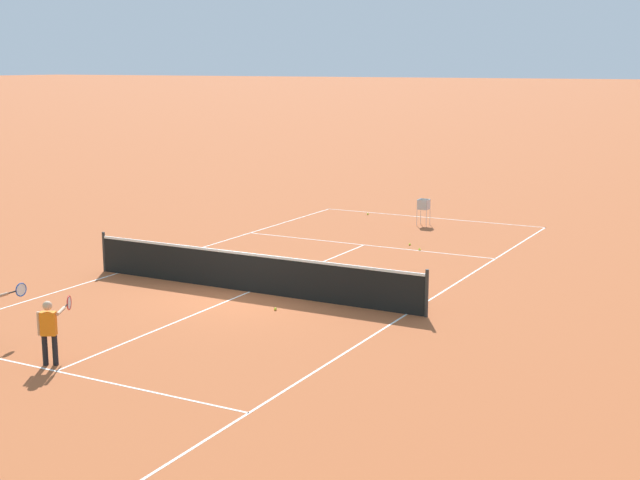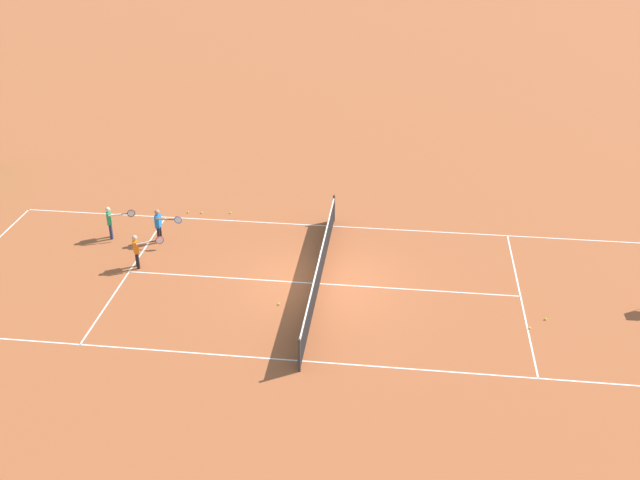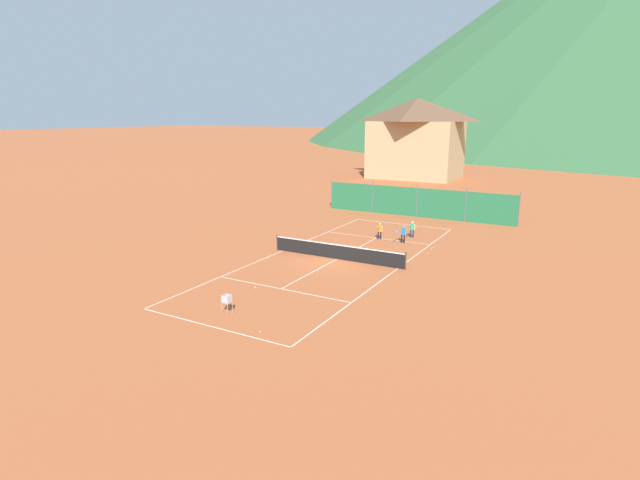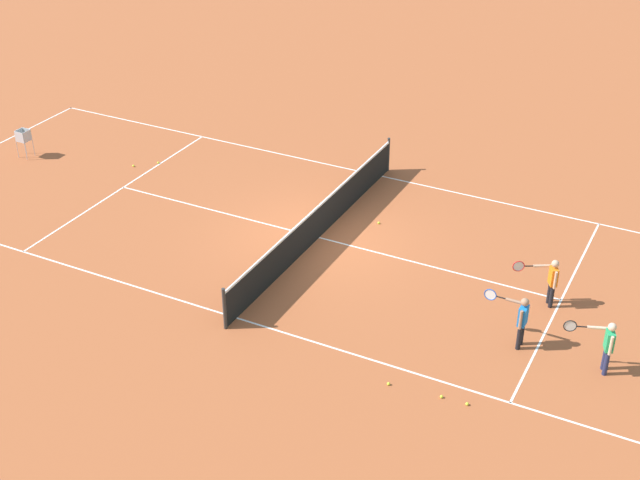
{
  "view_description": "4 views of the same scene",
  "coord_description": "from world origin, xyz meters",
  "px_view_note": "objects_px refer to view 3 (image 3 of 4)",
  "views": [
    {
      "loc": [
        -11.37,
        17.51,
        5.42
      ],
      "look_at": [
        -0.73,
        -2.22,
        0.96
      ],
      "focal_mm": 50.0,
      "sensor_mm": 36.0,
      "label": 1
    },
    {
      "loc": [
        -20.54,
        -2.47,
        12.76
      ],
      "look_at": [
        0.64,
        0.06,
        1.27
      ],
      "focal_mm": 42.0,
      "sensor_mm": 36.0,
      "label": 2
    },
    {
      "loc": [
        13.9,
        -27.07,
        8.9
      ],
      "look_at": [
        -1.04,
        -0.34,
        1.2
      ],
      "focal_mm": 28.0,
      "sensor_mm": 36.0,
      "label": 3
    },
    {
      "loc": [
        17.99,
        9.26,
        11.73
      ],
      "look_at": [
        1.18,
        0.64,
        0.71
      ],
      "focal_mm": 50.0,
      "sensor_mm": 36.0,
      "label": 4
    }
  ],
  "objects_px": {
    "tennis_ball_by_net_right": "(428,253)",
    "ball_hopper": "(227,300)",
    "tennis_ball_alley_left": "(255,288)",
    "tennis_ball_near_corner": "(433,247)",
    "player_far_service": "(380,230)",
    "player_near_baseline": "(412,228)",
    "player_far_baseline": "(403,233)",
    "alpine_chalet": "(416,137)",
    "tennis_ball_alley_right": "(326,252)",
    "tennis_net": "(337,251)",
    "tennis_ball_by_net_left": "(260,332)",
    "tennis_ball_service_box": "(432,249)",
    "tennis_ball_mid_court": "(253,283)"
  },
  "relations": [
    {
      "from": "player_far_service",
      "to": "tennis_ball_service_box",
      "type": "distance_m",
      "value": 4.41
    },
    {
      "from": "player_far_service",
      "to": "tennis_ball_alley_left",
      "type": "relative_size",
      "value": 18.33
    },
    {
      "from": "player_far_baseline",
      "to": "tennis_ball_mid_court",
      "type": "relative_size",
      "value": 18.92
    },
    {
      "from": "tennis_net",
      "to": "tennis_ball_by_net_left",
      "type": "bearing_deg",
      "value": -78.9
    },
    {
      "from": "tennis_ball_by_net_left",
      "to": "tennis_ball_alley_right",
      "type": "bearing_deg",
      "value": 106.18
    },
    {
      "from": "tennis_net",
      "to": "alpine_chalet",
      "type": "distance_m",
      "value": 44.48
    },
    {
      "from": "player_far_service",
      "to": "tennis_ball_by_net_left",
      "type": "bearing_deg",
      "value": -83.85
    },
    {
      "from": "tennis_ball_by_net_right",
      "to": "player_near_baseline",
      "type": "bearing_deg",
      "value": 122.96
    },
    {
      "from": "tennis_net",
      "to": "ball_hopper",
      "type": "distance_m",
      "value": 10.4
    },
    {
      "from": "tennis_ball_by_net_left",
      "to": "tennis_ball_by_net_right",
      "type": "xyz_separation_m",
      "value": [
        2.47,
        15.4,
        0.0
      ]
    },
    {
      "from": "tennis_ball_service_box",
      "to": "ball_hopper",
      "type": "bearing_deg",
      "value": -107.5
    },
    {
      "from": "player_near_baseline",
      "to": "tennis_ball_alley_left",
      "type": "relative_size",
      "value": 18.61
    },
    {
      "from": "alpine_chalet",
      "to": "tennis_ball_alley_left",
      "type": "bearing_deg",
      "value": -80.58
    },
    {
      "from": "player_far_baseline",
      "to": "alpine_chalet",
      "type": "relative_size",
      "value": 0.1
    },
    {
      "from": "tennis_net",
      "to": "tennis_ball_alley_right",
      "type": "distance_m",
      "value": 1.84
    },
    {
      "from": "tennis_ball_by_net_right",
      "to": "ball_hopper",
      "type": "relative_size",
      "value": 0.07
    },
    {
      "from": "tennis_ball_alley_left",
      "to": "player_far_service",
      "type": "bearing_deg",
      "value": 83.1
    },
    {
      "from": "tennis_ball_by_net_right",
      "to": "alpine_chalet",
      "type": "relative_size",
      "value": 0.01
    },
    {
      "from": "tennis_ball_mid_court",
      "to": "tennis_ball_by_net_right",
      "type": "relative_size",
      "value": 1.0
    },
    {
      "from": "tennis_net",
      "to": "player_near_baseline",
      "type": "bearing_deg",
      "value": 73.84
    },
    {
      "from": "tennis_ball_by_net_left",
      "to": "tennis_ball_mid_court",
      "type": "xyz_separation_m",
      "value": [
        -4.01,
        4.92,
        0.0
      ]
    },
    {
      "from": "tennis_ball_alley_left",
      "to": "tennis_ball_mid_court",
      "type": "xyz_separation_m",
      "value": [
        -0.53,
        0.54,
        0.0
      ]
    },
    {
      "from": "player_far_baseline",
      "to": "alpine_chalet",
      "type": "height_order",
      "value": "alpine_chalet"
    },
    {
      "from": "player_far_baseline",
      "to": "tennis_ball_service_box",
      "type": "bearing_deg",
      "value": -19.65
    },
    {
      "from": "alpine_chalet",
      "to": "tennis_ball_by_net_right",
      "type": "bearing_deg",
      "value": -69.95
    },
    {
      "from": "player_far_baseline",
      "to": "tennis_ball_alley_right",
      "type": "height_order",
      "value": "player_far_baseline"
    },
    {
      "from": "tennis_ball_mid_court",
      "to": "alpine_chalet",
      "type": "height_order",
      "value": "alpine_chalet"
    },
    {
      "from": "tennis_ball_mid_court",
      "to": "tennis_ball_service_box",
      "type": "distance_m",
      "value": 13.21
    },
    {
      "from": "tennis_ball_by_net_right",
      "to": "ball_hopper",
      "type": "xyz_separation_m",
      "value": [
        -5.01,
        -14.42,
        0.62
      ]
    },
    {
      "from": "player_near_baseline",
      "to": "tennis_ball_alley_left",
      "type": "xyz_separation_m",
      "value": [
        -3.5,
        -14.78,
        -0.68
      ]
    },
    {
      "from": "tennis_ball_near_corner",
      "to": "tennis_ball_mid_court",
      "type": "bearing_deg",
      "value": -117.64
    },
    {
      "from": "player_near_baseline",
      "to": "player_far_baseline",
      "type": "xyz_separation_m",
      "value": [
        -0.06,
        -1.81,
        0.01
      ]
    },
    {
      "from": "tennis_ball_service_box",
      "to": "player_near_baseline",
      "type": "bearing_deg",
      "value": 131.1
    },
    {
      "from": "tennis_net",
      "to": "tennis_ball_alley_left",
      "type": "relative_size",
      "value": 139.09
    },
    {
      "from": "tennis_ball_alley_right",
      "to": "player_near_baseline",
      "type": "bearing_deg",
      "value": 61.38
    },
    {
      "from": "tennis_net",
      "to": "tennis_ball_mid_court",
      "type": "distance_m",
      "value": 6.71
    },
    {
      "from": "player_far_service",
      "to": "tennis_ball_by_net_left",
      "type": "height_order",
      "value": "player_far_service"
    },
    {
      "from": "tennis_ball_near_corner",
      "to": "tennis_ball_service_box",
      "type": "bearing_deg",
      "value": -87.68
    },
    {
      "from": "player_near_baseline",
      "to": "tennis_ball_alley_right",
      "type": "distance_m",
      "value": 7.65
    },
    {
      "from": "player_near_baseline",
      "to": "tennis_ball_alley_right",
      "type": "height_order",
      "value": "player_near_baseline"
    },
    {
      "from": "player_far_baseline",
      "to": "alpine_chalet",
      "type": "xyz_separation_m",
      "value": [
        -11.76,
        37.13,
        5.09
      ]
    },
    {
      "from": "tennis_ball_mid_court",
      "to": "alpine_chalet",
      "type": "bearing_deg",
      "value": 98.92
    },
    {
      "from": "player_near_baseline",
      "to": "player_far_service",
      "type": "xyz_separation_m",
      "value": [
        -1.91,
        -1.65,
        -0.01
      ]
    },
    {
      "from": "tennis_ball_near_corner",
      "to": "ball_hopper",
      "type": "xyz_separation_m",
      "value": [
        -4.87,
        -16.05,
        0.62
      ]
    },
    {
      "from": "ball_hopper",
      "to": "tennis_ball_by_net_right",
      "type": "bearing_deg",
      "value": 70.82
    },
    {
      "from": "tennis_ball_near_corner",
      "to": "ball_hopper",
      "type": "relative_size",
      "value": 0.07
    },
    {
      "from": "tennis_ball_alley_left",
      "to": "tennis_ball_mid_court",
      "type": "bearing_deg",
      "value": 134.77
    },
    {
      "from": "tennis_ball_alley_left",
      "to": "tennis_ball_near_corner",
      "type": "bearing_deg",
      "value": 65.34
    },
    {
      "from": "tennis_ball_alley_left",
      "to": "tennis_ball_by_net_right",
      "type": "relative_size",
      "value": 1.0
    },
    {
      "from": "tennis_ball_mid_court",
      "to": "alpine_chalet",
      "type": "xyz_separation_m",
      "value": [
        -7.78,
        49.56,
        5.79
      ]
    }
  ]
}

